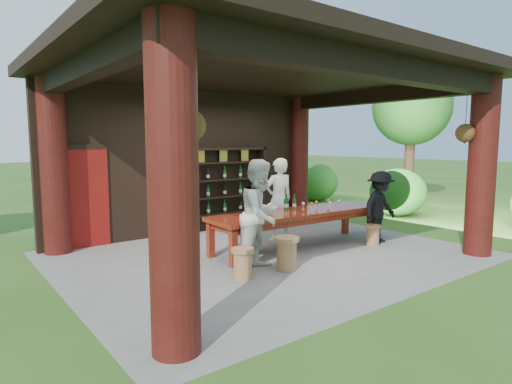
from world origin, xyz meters
TOP-DOWN VIEW (x-y plane):
  - ground at (0.00, 0.00)m, footprint 90.00×90.00m
  - pavilion at (-0.01, 0.43)m, footprint 7.50×6.00m
  - wine_shelf at (0.61, 2.45)m, footprint 2.26×0.34m
  - tasting_table at (0.78, 0.03)m, footprint 3.84×1.11m
  - stool_near_left at (-0.40, -0.96)m, footprint 0.42×0.42m
  - stool_near_right at (2.11, -0.78)m, footprint 0.33×0.33m
  - stool_far_left at (-1.25, -0.90)m, footprint 0.37×0.37m
  - host at (0.90, 0.78)m, footprint 0.71×0.53m
  - guest_woman at (-0.71, -0.66)m, footprint 1.08×0.96m
  - guest_man at (2.45, -0.69)m, footprint 1.02×0.64m
  - table_bottles at (0.77, 0.30)m, footprint 0.27×0.15m
  - table_glasses at (1.43, 0.02)m, footprint 0.94×0.32m
  - napkin_basket at (-0.06, 0.07)m, footprint 0.27×0.19m
  - shrubs at (1.33, 0.62)m, footprint 14.28×9.31m
  - trees at (3.49, 1.15)m, footprint 21.05×10.52m

SIDE VIEW (x-z plane):
  - ground at x=0.00m, z-range 0.00..0.00m
  - stool_near_right at x=2.11m, z-range 0.01..0.44m
  - stool_far_left at x=-1.25m, z-range 0.01..0.50m
  - stool_near_left at x=-0.40m, z-range 0.02..0.57m
  - shrubs at x=1.33m, z-range -0.12..1.24m
  - tasting_table at x=0.78m, z-range 0.26..1.01m
  - guest_man at x=2.45m, z-range 0.00..1.52m
  - napkin_basket at x=-0.06m, z-range 0.75..0.89m
  - table_glasses at x=1.43m, z-range 0.75..0.90m
  - host at x=0.90m, z-range 0.00..1.78m
  - table_bottles at x=0.77m, z-range 0.75..1.06m
  - guest_woman at x=-0.71m, z-range 0.00..1.84m
  - wine_shelf at x=0.61m, z-range 0.01..2.00m
  - pavilion at x=-0.01m, z-range 0.33..3.93m
  - trees at x=3.49m, z-range 0.97..5.77m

